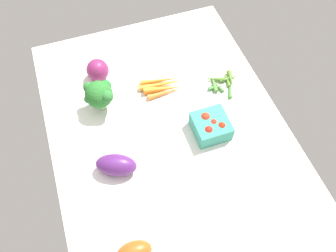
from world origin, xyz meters
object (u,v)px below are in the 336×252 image
Objects in this scene: red_onion_near_basket at (98,70)px; carrot_bunch at (163,87)px; berry_basket at (211,126)px; broccoli_head at (99,94)px; roma_tomato at (134,252)px; eggplant at (116,165)px; okra_pile at (222,81)px.

carrot_bunch is (12.39, 20.15, -2.81)cm from red_onion_near_basket.
broccoli_head is at bearing -123.89° from berry_basket.
roma_tomato is 1.19× the size of red_onion_near_basket.
okra_pile is (-20.90, 44.18, -2.51)cm from eggplant.
broccoli_head is (-50.08, 2.81, 4.35)cm from roma_tomato.
roma_tomato is at bearing -49.29° from berry_basket.
red_onion_near_basket is at bearing 109.39° from eggplant.
okra_pile is at bearing -131.05° from roma_tomato.
carrot_bunch is (-50.94, 24.88, -1.66)cm from roma_tomato.
carrot_bunch is (-25.39, 23.15, -2.20)cm from eggplant.
red_onion_near_basket is (-63.33, 4.73, 1.15)cm from roma_tomato.
roma_tomato is at bearing -44.66° from okra_pile.
eggplant is at bearing -4.54° from red_onion_near_basket.
red_onion_near_basket is at bearing -139.46° from berry_basket.
berry_basket is at bearing -135.68° from roma_tomato.
carrot_bunch is (-4.49, -21.02, 0.31)cm from okra_pile.
broccoli_head is (0.86, -22.07, 6.01)cm from carrot_bunch.
eggplant is 34.43cm from carrot_bunch.
okra_pile is 43.71cm from broccoli_head.
roma_tomato is (46.45, -45.90, 1.97)cm from okra_pile.
eggplant is 48.94cm from okra_pile.
red_onion_near_basket is 44.93cm from berry_basket.
red_onion_near_basket is 13.76cm from broccoli_head.
roma_tomato is at bearing -3.21° from broccoli_head.
berry_basket is 23.65cm from carrot_bunch.
carrot_bunch is at bearing -157.42° from berry_basket.
red_onion_near_basket is (-37.78, 3.00, 0.62)cm from eggplant.
eggplant and berry_basket have the same top height.
broccoli_head is at bearing -89.60° from roma_tomato.
broccoli_head reaches higher than eggplant.
red_onion_near_basket is at bearing 171.76° from broccoli_head.
broccoli_head is (-20.90, -31.12, 4.02)cm from berry_basket.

